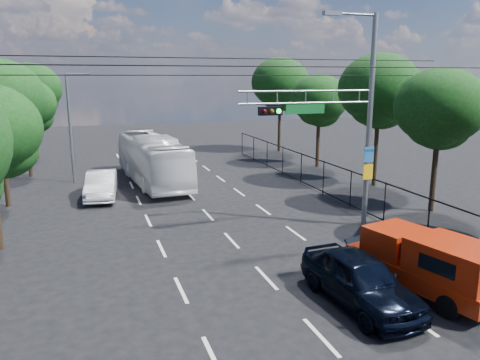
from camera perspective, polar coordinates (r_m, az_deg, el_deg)
name	(u,v)px	position (r m, az deg, el deg)	size (l,w,h in m)	color
ground	(321,337)	(13.42, 9.83, -18.35)	(120.00, 120.00, 0.00)	black
lane_markings	(199,205)	(25.65, -5.07, -3.01)	(6.12, 38.00, 0.01)	beige
signal_mast	(346,114)	(21.17, 12.82, 7.86)	(6.43, 0.39, 9.50)	slate
streetlight_left	(73,123)	(32.20, -19.74, 6.60)	(2.09, 0.22, 7.08)	slate
utility_wires	(225,67)	(19.73, -1.87, 13.63)	(22.00, 5.04, 0.74)	black
fence_right	(339,184)	(26.53, 12.01, -0.43)	(0.06, 34.03, 2.00)	black
tree_right_b	(439,113)	(25.54, 23.14, 7.50)	(4.50, 4.50, 7.31)	black
tree_right_c	(379,95)	(30.60, 16.62, 9.91)	(5.10, 5.10, 8.29)	black
tree_right_d	(319,103)	(36.40, 9.64, 9.19)	(4.32, 4.32, 7.02)	black
tree_right_e	(280,87)	(43.66, 4.92, 11.26)	(5.28, 5.28, 8.58)	black
tree_left_d	(25,108)	(35.35, -24.75, 7.92)	(4.20, 4.20, 6.83)	black
tree_left_e	(32,93)	(43.29, -24.04, 9.70)	(4.92, 4.92, 7.99)	black
red_pickup	(426,261)	(16.36, 21.73, -9.20)	(3.02, 5.53, 1.96)	black
navy_hatchback	(360,280)	(14.99, 14.42, -11.69)	(1.89, 4.70, 1.60)	black
white_bus	(152,159)	(31.29, -10.66, 2.54)	(2.60, 11.11, 3.10)	silver
white_van	(101,185)	(27.98, -16.56, -0.59)	(1.61, 4.61, 1.52)	silver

